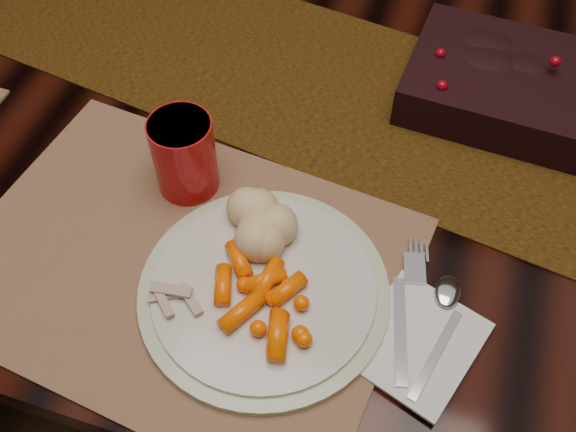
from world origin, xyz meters
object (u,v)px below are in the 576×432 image
(dinner_plate, at_px, (264,290))
(baby_carrots, at_px, (252,293))
(red_cup, at_px, (184,155))
(centerpiece, at_px, (558,92))
(dining_table, at_px, (328,253))
(turkey_shreds, at_px, (177,299))
(placemat_main, at_px, (181,265))
(napkin, at_px, (417,342))
(mashed_potatoes, at_px, (258,222))

(dinner_plate, xyz_separation_m, baby_carrots, (-0.01, -0.02, 0.02))
(baby_carrots, distance_m, red_cup, 0.19)
(dinner_plate, xyz_separation_m, red_cup, (-0.14, 0.12, 0.04))
(centerpiece, height_order, baby_carrots, centerpiece)
(dining_table, xyz_separation_m, turkey_shreds, (-0.08, -0.36, 0.40))
(placemat_main, xyz_separation_m, napkin, (0.27, -0.01, 0.00))
(centerpiece, distance_m, placemat_main, 0.53)
(dining_table, xyz_separation_m, red_cup, (-0.14, -0.20, 0.43))
(mashed_potatoes, height_order, red_cup, red_cup)
(centerpiece, distance_m, napkin, 0.40)
(centerpiece, xyz_separation_m, red_cup, (-0.41, -0.26, 0.01))
(placemat_main, relative_size, baby_carrots, 4.39)
(mashed_potatoes, bearing_deg, baby_carrots, -76.04)
(dinner_plate, bearing_deg, baby_carrots, -114.98)
(placemat_main, height_order, mashed_potatoes, mashed_potatoes)
(turkey_shreds, bearing_deg, red_cup, 109.41)
(napkin, bearing_deg, turkey_shreds, -152.05)
(centerpiece, xyz_separation_m, placemat_main, (-0.38, -0.37, -0.04))
(dinner_plate, bearing_deg, napkin, -2.46)
(centerpiece, distance_m, mashed_potatoes, 0.44)
(napkin, distance_m, red_cup, 0.34)
(baby_carrots, bearing_deg, placemat_main, 165.97)
(centerpiece, relative_size, napkin, 2.95)
(baby_carrots, xyz_separation_m, turkey_shreds, (-0.07, -0.03, -0.00))
(placemat_main, distance_m, dinner_plate, 0.10)
(dining_table, bearing_deg, turkey_shreds, -103.20)
(centerpiece, relative_size, baby_carrots, 3.44)
(centerpiece, bearing_deg, placemat_main, -135.39)
(centerpiece, relative_size, turkey_shreds, 6.11)
(mashed_potatoes, xyz_separation_m, turkey_shreds, (-0.05, -0.11, -0.02))
(red_cup, bearing_deg, dinner_plate, -40.98)
(dinner_plate, height_order, baby_carrots, baby_carrots)
(turkey_shreds, bearing_deg, centerpiece, 50.12)
(centerpiece, distance_m, baby_carrots, 0.49)
(dinner_plate, distance_m, turkey_shreds, 0.09)
(dining_table, bearing_deg, mashed_potatoes, -97.35)
(turkey_shreds, relative_size, red_cup, 0.62)
(dinner_plate, relative_size, mashed_potatoes, 3.13)
(mashed_potatoes, distance_m, turkey_shreds, 0.12)
(centerpiece, xyz_separation_m, napkin, (-0.11, -0.39, -0.04))
(napkin, bearing_deg, centerpiece, 93.81)
(dining_table, height_order, centerpiece, centerpiece)
(dining_table, bearing_deg, baby_carrots, -92.21)
(turkey_shreds, relative_size, napkin, 0.48)
(placemat_main, height_order, napkin, napkin)
(baby_carrots, bearing_deg, turkey_shreds, -157.61)
(dinner_plate, height_order, mashed_potatoes, mashed_potatoes)
(baby_carrots, xyz_separation_m, napkin, (0.18, 0.01, -0.02))
(placemat_main, distance_m, red_cup, 0.13)
(centerpiece, bearing_deg, napkin, -105.34)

